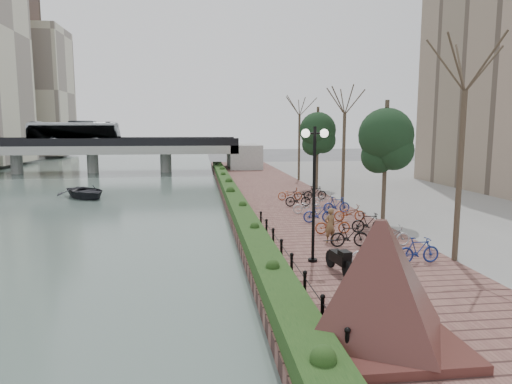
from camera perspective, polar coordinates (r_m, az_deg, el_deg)
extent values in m
plane|color=#59595B|center=(15.13, -0.13, -13.48)|extent=(220.00, 220.00, 0.00)
cube|color=#475951|center=(41.56, -25.64, -0.49)|extent=(30.00, 130.00, 0.02)
cube|color=brown|center=(32.42, 3.17, -1.45)|extent=(8.00, 75.00, 0.50)
cube|color=gray|center=(38.59, 27.25, -0.82)|extent=(24.00, 75.00, 0.50)
cube|color=black|center=(34.38, -3.15, 0.02)|extent=(1.10, 56.00, 0.60)
cylinder|color=black|center=(10.59, 11.31, -18.42)|extent=(0.10, 0.10, 0.70)
cylinder|color=black|center=(12.33, 8.30, -14.43)|extent=(0.10, 0.10, 0.70)
cylinder|color=black|center=(14.14, 6.13, -11.41)|extent=(0.10, 0.10, 0.70)
cylinder|color=black|center=(15.99, 4.48, -9.08)|extent=(0.10, 0.10, 0.70)
cylinder|color=black|center=(17.88, 3.20, -7.23)|extent=(0.10, 0.10, 0.70)
cylinder|color=black|center=(19.79, 2.16, -5.74)|extent=(0.10, 0.10, 0.70)
cylinder|color=black|center=(21.72, 1.32, -4.50)|extent=(0.10, 0.10, 0.70)
cylinder|color=black|center=(23.65, 0.62, -3.47)|extent=(0.10, 0.10, 0.70)
cube|color=#42221C|center=(11.75, 14.85, -17.07)|extent=(3.57, 3.57, 0.21)
pyramid|color=#42221C|center=(11.22, 15.12, -10.24)|extent=(4.97, 4.97, 2.73)
cylinder|color=black|center=(17.17, 7.24, -0.41)|extent=(0.12, 0.12, 5.10)
cylinder|color=black|center=(17.00, 7.37, 7.29)|extent=(0.70, 0.06, 0.06)
sphere|color=white|center=(16.91, 6.22, 7.30)|extent=(0.32, 0.32, 0.32)
sphere|color=white|center=(17.09, 8.52, 7.27)|extent=(0.32, 0.32, 0.32)
imported|color=brown|center=(20.56, 9.22, -4.10)|extent=(0.66, 0.54, 1.55)
imported|color=#ACADB1|center=(17.62, 14.27, -7.36)|extent=(0.60, 1.71, 0.90)
imported|color=black|center=(19.98, 11.57, -5.32)|extent=(0.47, 1.66, 1.00)
imported|color=maroon|center=(22.41, 9.45, -3.96)|extent=(0.60, 1.71, 0.90)
imported|color=navy|center=(24.85, 7.76, -2.63)|extent=(0.47, 1.66, 1.00)
imported|color=#ACADB1|center=(27.34, 6.37, -1.75)|extent=(0.60, 1.71, 0.90)
imported|color=black|center=(29.84, 5.22, -0.83)|extent=(0.47, 1.66, 1.00)
imported|color=maroon|center=(32.36, 4.25, -0.22)|extent=(0.60, 1.72, 0.90)
imported|color=navy|center=(18.33, 19.56, -6.82)|extent=(0.47, 1.66, 1.00)
imported|color=#ACADB1|center=(20.63, 16.33, -5.21)|extent=(0.60, 1.71, 0.90)
imported|color=black|center=(22.97, 13.77, -3.66)|extent=(0.47, 1.66, 1.00)
imported|color=maroon|center=(25.38, 11.70, -2.62)|extent=(0.60, 1.71, 0.90)
imported|color=navy|center=(27.80, 9.99, -1.56)|extent=(0.47, 1.66, 1.00)
imported|color=#ACADB1|center=(30.27, 8.55, -0.85)|extent=(0.60, 1.71, 0.90)
imported|color=black|center=(32.75, 7.34, -0.08)|extent=(0.47, 1.66, 1.00)
cube|color=gray|center=(60.52, -19.82, 5.07)|extent=(36.00, 8.00, 1.00)
cube|color=black|center=(56.69, -20.72, 5.82)|extent=(36.00, 0.15, 0.90)
cube|color=black|center=(64.29, -19.09, 6.09)|extent=(36.00, 0.15, 0.90)
cylinder|color=gray|center=(63.20, -27.73, 3.14)|extent=(1.40, 1.40, 2.50)
cylinder|color=gray|center=(60.62, -19.74, 3.41)|extent=(1.40, 1.40, 2.50)
cylinder|color=gray|center=(59.29, -11.21, 3.64)|extent=(1.40, 1.40, 2.50)
imported|color=silver|center=(60.94, -21.74, 6.87)|extent=(2.52, 10.77, 3.00)
imported|color=#232329|center=(38.97, -20.53, 0.04)|extent=(5.61, 5.95, 1.00)
cube|color=beige|center=(99.31, -25.92, 11.17)|extent=(12.00, 12.00, 24.00)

